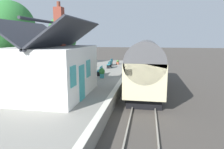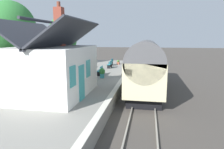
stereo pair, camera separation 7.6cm
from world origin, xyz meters
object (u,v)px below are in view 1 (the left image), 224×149
(train, at_px, (146,66))
(planter_edge_near, at_px, (87,63))
(bench_mid_platform, at_px, (100,70))
(planter_edge_far, at_px, (102,73))
(tree_behind_building, at_px, (9,37))
(tree_mid_background, at_px, (10,29))
(tree_far_left, at_px, (62,36))
(bench_platform_end, at_px, (110,64))
(planter_by_door, at_px, (118,62))
(bench_by_lamp, at_px, (111,62))
(station_building, at_px, (53,69))

(train, bearing_deg, planter_edge_near, 43.17)
(bench_mid_platform, relative_size, planter_edge_far, 1.55)
(tree_behind_building, xyz_separation_m, tree_mid_background, (-7.36, -5.48, 0.62))
(bench_mid_platform, distance_m, tree_far_left, 10.72)
(bench_platform_end, bearing_deg, planter_by_door, -6.98)
(bench_platform_end, relative_size, planter_edge_near, 1.56)
(tree_far_left, bearing_deg, bench_by_lamp, -89.92)
(station_building, bearing_deg, bench_by_lamp, -4.15)
(planter_by_door, xyz_separation_m, tree_mid_background, (-11.11, 8.25, 4.14))
(train, xyz_separation_m, planter_edge_near, (7.85, 7.37, -0.88))
(train, xyz_separation_m, tree_mid_background, (0.03, 12.22, 3.07))
(tree_mid_background, bearing_deg, tree_far_left, -4.44)
(train, distance_m, bench_platform_end, 8.70)
(bench_mid_platform, relative_size, tree_far_left, 0.19)
(planter_by_door, relative_size, tree_far_left, 0.09)
(tree_far_left, relative_size, tree_behind_building, 1.07)
(planter_by_door, xyz_separation_m, planter_edge_near, (-3.29, 3.40, 0.19))
(planter_by_door, distance_m, tree_behind_building, 14.66)
(planter_by_door, bearing_deg, tree_mid_background, 143.43)
(train, bearing_deg, bench_by_lamp, 25.59)
(planter_edge_far, xyz_separation_m, tree_behind_building, (6.36, 13.74, 3.30))
(train, relative_size, tree_far_left, 1.34)
(bench_by_lamp, relative_size, tree_behind_building, 0.20)
(planter_edge_near, distance_m, tree_behind_building, 10.86)
(tree_far_left, xyz_separation_m, tree_behind_building, (-2.43, 6.24, -0.08))
(planter_edge_far, xyz_separation_m, tree_far_left, (8.79, 7.50, 3.39))
(train, bearing_deg, planter_by_door, 19.61)
(bench_platform_end, bearing_deg, tree_behind_building, 90.20)
(tree_behind_building, distance_m, tree_mid_background, 9.20)
(tree_behind_building, height_order, tree_mid_background, tree_mid_background)
(planter_edge_far, distance_m, tree_mid_background, 9.20)
(planter_edge_near, xyz_separation_m, tree_behind_building, (-0.46, 10.33, 3.33))
(tree_behind_building, bearing_deg, tree_mid_background, -143.33)
(bench_by_lamp, distance_m, bench_platform_end, 2.42)
(planter_by_door, distance_m, tree_far_left, 8.41)
(planter_by_door, distance_m, planter_edge_far, 10.11)
(bench_mid_platform, relative_size, tree_mid_background, 0.18)
(bench_platform_end, xyz_separation_m, tree_behind_building, (-0.05, 13.27, 3.33))
(bench_mid_platform, xyz_separation_m, bench_by_lamp, (7.39, 0.24, 0.00))
(tree_far_left, bearing_deg, station_building, -159.16)
(planter_by_door, xyz_separation_m, tree_far_left, (-1.32, 7.49, 3.60))
(bench_platform_end, relative_size, tree_behind_building, 0.20)
(tree_mid_background, bearing_deg, bench_platform_end, -46.44)
(bench_by_lamp, bearing_deg, planter_edge_far, -175.13)
(planter_edge_far, relative_size, tree_far_left, 0.12)
(station_building, xyz_separation_m, planter_edge_near, (12.91, 1.58, -1.22))
(planter_edge_near, relative_size, tree_far_left, 0.12)
(planter_by_door, distance_m, tree_mid_background, 14.45)
(bench_mid_platform, height_order, bench_platform_end, same)
(bench_mid_platform, relative_size, tree_behind_building, 0.20)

